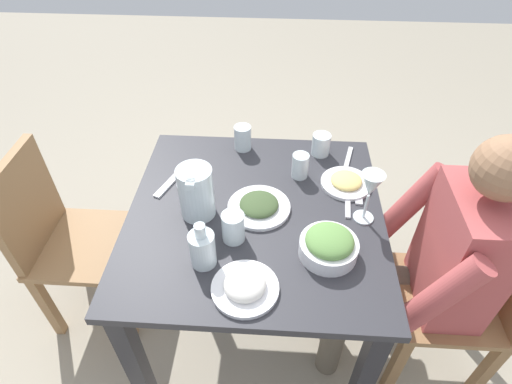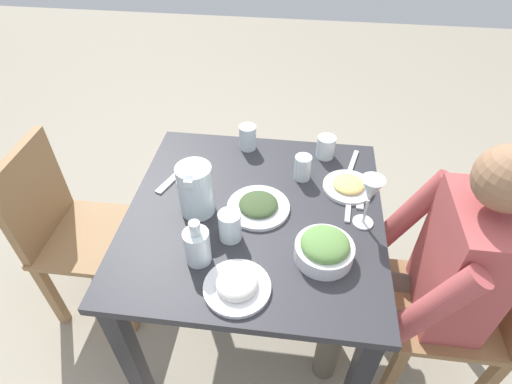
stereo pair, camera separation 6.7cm
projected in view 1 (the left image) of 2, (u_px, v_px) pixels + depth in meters
name	position (u px, v px, depth m)	size (l,w,h in m)	color
ground_plane	(256.00, 324.00, 1.95)	(8.00, 8.00, 0.00)	#9E937F
dining_table	(255.00, 237.00, 1.53)	(0.89, 0.89, 0.76)	#2D2D33
chair_near	(474.00, 290.00, 1.52)	(0.40, 0.40, 0.86)	#997047
chair_far	(63.00, 235.00, 1.72)	(0.40, 0.40, 0.86)	#997047
diner_near	(429.00, 263.00, 1.43)	(0.48, 0.53, 1.16)	#B24C4C
water_pitcher	(196.00, 192.00, 1.37)	(0.16, 0.12, 0.19)	silver
salad_bowl	(329.00, 245.00, 1.27)	(0.18, 0.18, 0.09)	white
plate_fries	(346.00, 182.00, 1.54)	(0.19, 0.19, 0.04)	white
plate_yoghurt	(245.00, 286.00, 1.19)	(0.20, 0.20, 0.05)	white
plate_dolmas	(259.00, 206.00, 1.44)	(0.22, 0.22, 0.04)	white
water_glass_by_pitcher	(300.00, 166.00, 1.55)	(0.06, 0.06, 0.10)	silver
water_glass_center	(321.00, 144.00, 1.66)	(0.07, 0.07, 0.09)	silver
water_glass_near_right	(233.00, 227.00, 1.31)	(0.07, 0.07, 0.11)	silver
water_glass_far_left	(243.00, 138.00, 1.68)	(0.07, 0.07, 0.10)	silver
wine_glass	(371.00, 187.00, 1.32)	(0.08, 0.08, 0.20)	silver
oil_carafe	(203.00, 250.00, 1.24)	(0.08, 0.08, 0.16)	silver
fork_near	(169.00, 183.00, 1.54)	(0.17, 0.03, 0.01)	silver
knife_near	(348.00, 200.00, 1.48)	(0.18, 0.02, 0.01)	silver
fork_far	(359.00, 189.00, 1.52)	(0.17, 0.03, 0.01)	silver
knife_far	(347.00, 161.00, 1.65)	(0.18, 0.02, 0.01)	silver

